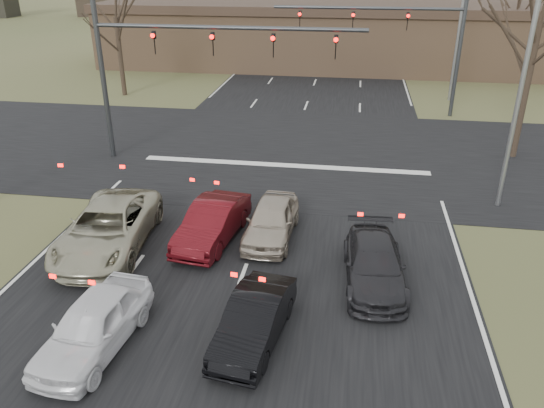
{
  "coord_description": "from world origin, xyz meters",
  "views": [
    {
      "loc": [
        3.05,
        -10.2,
        9.09
      ],
      "look_at": [
        0.75,
        4.57,
        2.0
      ],
      "focal_mm": 35.0,
      "sensor_mm": 36.0,
      "label": 1
    }
  ],
  "objects": [
    {
      "name": "car_charcoal_sedan",
      "position": [
        4.0,
        3.72,
        0.62
      ],
      "size": [
        2.01,
        4.38,
        1.24
      ],
      "primitive_type": "imported",
      "rotation": [
        0.0,
        0.0,
        0.06
      ],
      "color": "black",
      "rests_on": "ground"
    },
    {
      "name": "streetlight_right_far",
      "position": [
        9.32,
        27.0,
        5.59
      ],
      "size": [
        2.34,
        0.25,
        10.0
      ],
      "color": "gray",
      "rests_on": "ground"
    },
    {
      "name": "mast_arm_far",
      "position": [
        6.18,
        23.0,
        5.02
      ],
      "size": [
        11.12,
        0.24,
        8.0
      ],
      "color": "#383A3D",
      "rests_on": "ground"
    },
    {
      "name": "streetlight_right_near",
      "position": [
        8.82,
        10.0,
        5.59
      ],
      "size": [
        2.34,
        0.25,
        10.0
      ],
      "color": "gray",
      "rests_on": "ground"
    },
    {
      "name": "building",
      "position": [
        2.0,
        38.0,
        2.67
      ],
      "size": [
        42.4,
        10.4,
        5.3
      ],
      "color": "#89664A",
      "rests_on": "ground"
    },
    {
      "name": "ground",
      "position": [
        0.0,
        0.0,
        0.0
      ],
      "size": [
        360.0,
        360.0,
        0.0
      ],
      "primitive_type": "plane",
      "color": "#434B28",
      "rests_on": "ground"
    },
    {
      "name": "road_cross",
      "position": [
        0.0,
        15.0,
        0.01
      ],
      "size": [
        200.0,
        14.0,
        0.02
      ],
      "primitive_type": "cube",
      "color": "black",
      "rests_on": "ground"
    },
    {
      "name": "car_red_ahead",
      "position": [
        -1.47,
        5.51,
        0.69
      ],
      "size": [
        2.0,
        4.33,
        1.38
      ],
      "primitive_type": "imported",
      "rotation": [
        0.0,
        0.0,
        -0.13
      ],
      "color": "#4E0B10",
      "rests_on": "ground"
    },
    {
      "name": "car_silver_suv",
      "position": [
        -4.8,
        4.45,
        0.77
      ],
      "size": [
        3.03,
        5.71,
        1.53
      ],
      "primitive_type": "imported",
      "rotation": [
        0.0,
        0.0,
        0.09
      ],
      "color": "#AAA68A",
      "rests_on": "ground"
    },
    {
      "name": "car_white_sedan",
      "position": [
        -3.0,
        -0.35,
        0.68
      ],
      "size": [
        2.02,
        4.16,
        1.37
      ],
      "primitive_type": "imported",
      "rotation": [
        0.0,
        0.0,
        -0.1
      ],
      "color": "white",
      "rests_on": "ground"
    },
    {
      "name": "road_main",
      "position": [
        0.0,
        60.0,
        0.01
      ],
      "size": [
        14.0,
        300.0,
        0.02
      ],
      "primitive_type": "cube",
      "color": "black",
      "rests_on": "ground"
    },
    {
      "name": "mast_arm_near",
      "position": [
        -5.23,
        13.0,
        5.07
      ],
      "size": [
        12.12,
        0.24,
        8.0
      ],
      "color": "#383A3D",
      "rests_on": "ground"
    },
    {
      "name": "car_black_hatch",
      "position": [
        0.92,
        0.54,
        0.62
      ],
      "size": [
        1.8,
        3.88,
        1.23
      ],
      "primitive_type": "imported",
      "rotation": [
        0.0,
        0.0,
        -0.14
      ],
      "color": "black",
      "rests_on": "ground"
    },
    {
      "name": "car_silver_ahead",
      "position": [
        0.5,
        6.04,
        0.67
      ],
      "size": [
        1.72,
        3.99,
        1.34
      ],
      "primitive_type": "imported",
      "rotation": [
        0.0,
        0.0,
        -0.04
      ],
      "color": "#B2A490",
      "rests_on": "ground"
    }
  ]
}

